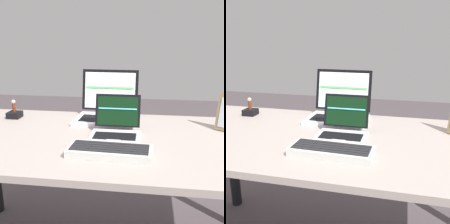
# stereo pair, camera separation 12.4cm
# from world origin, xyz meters

# --- Properties ---
(desk) EXTENTS (1.78, 0.83, 0.72)m
(desk) POSITION_xyz_m (0.00, 0.00, 0.62)
(desk) COLOR gray
(desk) RESTS_ON ground
(laptop_front) EXTENTS (0.24, 0.21, 0.19)m
(laptop_front) POSITION_xyz_m (0.04, 0.02, 0.76)
(laptop_front) COLOR #BDB5BE
(laptop_front) RESTS_ON desk
(laptop_rear) EXTENTS (0.34, 0.29, 0.27)m
(laptop_rear) POSITION_xyz_m (-0.04, 0.29, 0.78)
(laptop_rear) COLOR silver
(laptop_rear) RESTS_ON desk
(external_keyboard) EXTENTS (0.35, 0.15, 0.04)m
(external_keyboard) POSITION_xyz_m (0.04, -0.19, 0.74)
(external_keyboard) COLOR #BCBDB9
(external_keyboard) RESTS_ON desk
(figurine_stand) EXTENTS (0.07, 0.07, 0.04)m
(figurine_stand) POSITION_xyz_m (-0.59, 0.24, 0.74)
(figurine_stand) COLOR black
(figurine_stand) RESTS_ON desk
(figurine) EXTENTS (0.02, 0.02, 0.07)m
(figurine) POSITION_xyz_m (-0.59, 0.24, 0.80)
(figurine) COLOR #5B2511
(figurine) RESTS_ON figurine_stand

